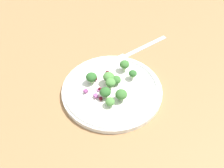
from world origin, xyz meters
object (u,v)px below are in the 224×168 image
at_px(plate, 112,89).
at_px(fork, 138,50).
at_px(broccoli_floret_0, 105,92).
at_px(broccoli_floret_1, 91,77).
at_px(broccoli_floret_2, 110,102).

height_order(plate, fork, plate).
bearing_deg(plate, broccoli_floret_0, 103.05).
xyz_separation_m(plate, broccoli_floret_1, (0.05, 0.02, 0.02)).
bearing_deg(plate, fork, -74.42).
relative_size(plate, broccoli_floret_2, 11.09).
height_order(plate, broccoli_floret_0, broccoli_floret_0).
distance_m(broccoli_floret_1, broccoli_floret_2, 0.08).
bearing_deg(broccoli_floret_1, broccoli_floret_2, 163.05).
bearing_deg(fork, broccoli_floret_2, 110.37).
bearing_deg(broccoli_floret_0, broccoli_floret_1, -12.99).
height_order(plate, broccoli_floret_1, broccoli_floret_1).
distance_m(plate, broccoli_floret_1, 0.06).
xyz_separation_m(broccoli_floret_0, broccoli_floret_1, (0.06, -0.01, 0.00)).
height_order(broccoli_floret_0, broccoli_floret_2, broccoli_floret_0).
relative_size(broccoli_floret_1, fork, 0.14).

